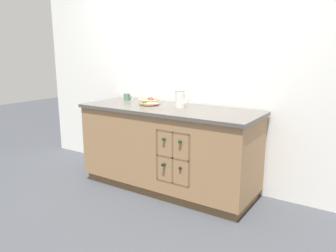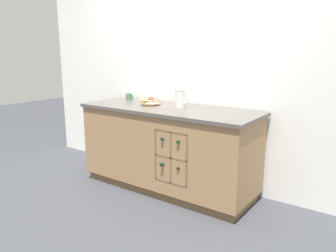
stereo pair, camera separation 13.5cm
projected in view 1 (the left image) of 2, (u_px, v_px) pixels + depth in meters
ground_plane at (168, 188)px, 3.56m from camera, size 14.00×14.00×0.00m
back_wall at (188, 67)px, 3.60m from camera, size 4.40×0.06×2.55m
kitchen_island at (168, 148)px, 3.45m from camera, size 1.90×0.71×0.88m
fruit_bowl at (149, 101)px, 3.52m from camera, size 0.23×0.23×0.09m
white_pitcher at (180, 98)px, 3.34m from camera, size 0.16×0.11×0.18m
ceramic_mug at (127, 97)px, 3.87m from camera, size 0.11×0.07×0.08m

